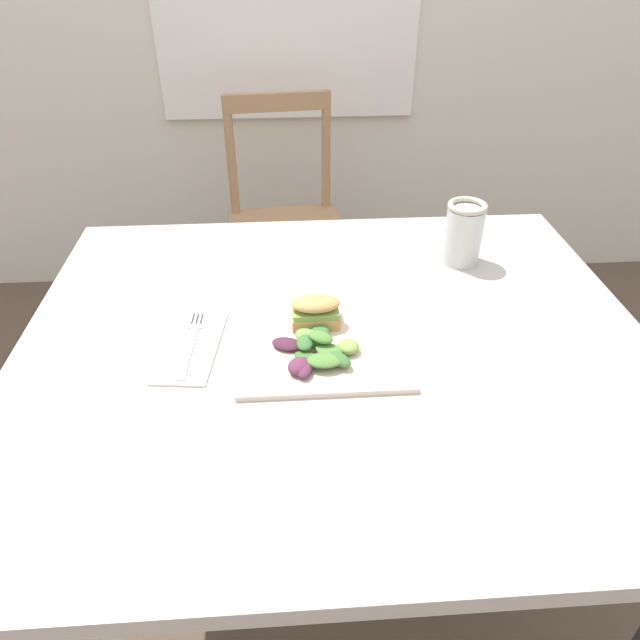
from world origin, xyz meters
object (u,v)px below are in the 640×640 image
(sandwich_half_front, at_px, (316,310))
(fork_on_napkin, at_px, (192,339))
(dining_table, at_px, (335,391))
(mason_jar_iced_tea, at_px, (463,236))
(chair_wooden_far, at_px, (286,225))
(plate_lunch, at_px, (322,340))

(sandwich_half_front, relative_size, fork_on_napkin, 0.47)
(dining_table, height_order, mason_jar_iced_tea, mason_jar_iced_tea)
(chair_wooden_far, bearing_deg, fork_on_napkin, -99.33)
(plate_lunch, bearing_deg, sandwich_half_front, 99.89)
(dining_table, bearing_deg, plate_lunch, -159.79)
(chair_wooden_far, bearing_deg, plate_lunch, -87.24)
(dining_table, bearing_deg, chair_wooden_far, 94.21)
(sandwich_half_front, bearing_deg, chair_wooden_far, 92.46)
(dining_table, xyz_separation_m, plate_lunch, (-0.03, -0.01, 0.13))
(fork_on_napkin, bearing_deg, plate_lunch, -4.65)
(dining_table, xyz_separation_m, mason_jar_iced_tea, (0.29, 0.26, 0.19))
(chair_wooden_far, xyz_separation_m, fork_on_napkin, (-0.17, -1.06, 0.30))
(dining_table, height_order, sandwich_half_front, sandwich_half_front)
(plate_lunch, bearing_deg, chair_wooden_far, 92.76)
(dining_table, bearing_deg, fork_on_napkin, 178.06)
(chair_wooden_far, relative_size, fork_on_napkin, 4.68)
(dining_table, bearing_deg, sandwich_half_front, 135.07)
(dining_table, relative_size, chair_wooden_far, 1.29)
(sandwich_half_front, bearing_deg, fork_on_napkin, -173.30)
(fork_on_napkin, bearing_deg, chair_wooden_far, 80.67)
(sandwich_half_front, xyz_separation_m, mason_jar_iced_tea, (0.33, 0.23, 0.02))
(plate_lunch, xyz_separation_m, mason_jar_iced_tea, (0.32, 0.27, 0.06))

